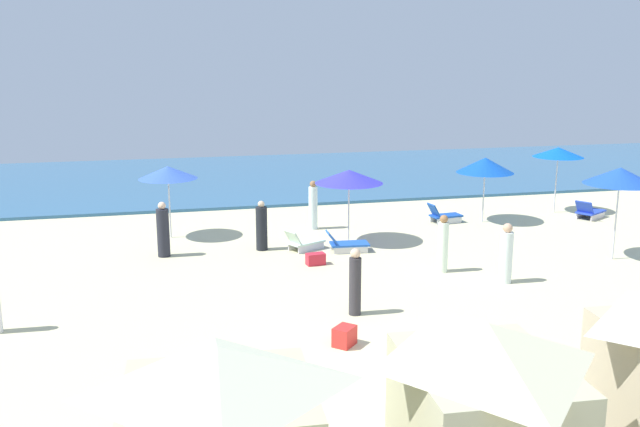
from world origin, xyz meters
The scene contains 19 objects.
ground_plane centered at (0.00, 0.00, 0.00)m, with size 60.00×60.00×0.00m, color beige.
ocean centered at (0.00, 22.96, 0.06)m, with size 60.00×14.07×0.12m, color #2F628B.
umbrella_0 centered at (2.03, 10.15, 2.16)m, with size 2.16×2.16×2.37m.
lounge_chair_0_0 centered at (0.43, 9.61, 0.26)m, with size 1.34×1.05×0.70m.
lounge_chair_0_1 centered at (1.68, 9.15, 0.25)m, with size 1.34×0.72×0.65m.
umbrella_1 centered at (9.14, 6.54, 2.49)m, with size 2.04×2.04×2.74m.
umbrella_2 centered at (-3.52, 12.12, 2.18)m, with size 1.90×1.90×2.39m.
umbrella_3 centered at (7.53, 11.79, 2.08)m, with size 2.04×2.04×2.35m.
lounge_chair_3_0 centered at (6.10, 11.99, 0.27)m, with size 1.28×0.70×0.74m.
umbrella_4 centered at (10.92, 12.60, 2.32)m, with size 1.88×1.88×2.51m.
lounge_chair_4_0 centered at (11.61, 11.36, 0.26)m, with size 1.43×1.19×0.73m.
beachgoer_0 centered at (3.73, 6.56, 0.77)m, with size 0.37×0.37×1.62m.
beachgoer_1 centered at (-0.81, 9.95, 0.72)m, with size 0.49×0.49×1.55m.
beachgoer_2 centered at (0.45, 3.96, 0.77)m, with size 0.32×0.32×1.59m.
beachgoer_3 centered at (4.98, 5.29, 0.76)m, with size 0.46×0.46×1.62m.
beachgoer_4 centered at (1.33, 12.20, 0.80)m, with size 0.42×0.42×1.70m.
beachgoer_6 centered at (-3.78, 9.92, 0.77)m, with size 0.40×0.40×1.67m.
cooler_box_0 centered at (0.45, 8.02, 0.17)m, with size 0.53×0.30×0.34m, color red.
cooler_box_1 centered at (-0.26, 2.28, 0.21)m, with size 0.47×0.36×0.41m, color red.
Camera 1 is at (-3.89, -10.76, 5.88)m, focal length 39.17 mm.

